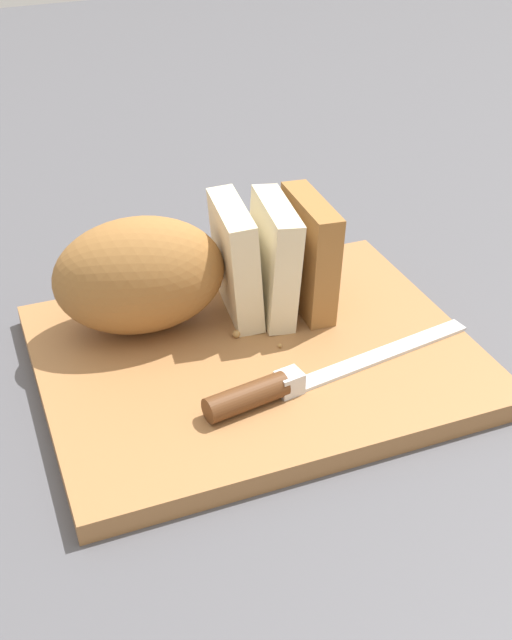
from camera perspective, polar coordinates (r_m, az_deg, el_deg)
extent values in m
plane|color=#4C4C51|center=(0.71, 0.00, -3.27)|extent=(3.00, 3.00, 0.00)
cube|color=#9E6B3D|center=(0.70, 0.00, -2.67)|extent=(0.38, 0.31, 0.02)
ellipsoid|color=#996633|center=(0.70, -8.23, 3.13)|extent=(0.16, 0.11, 0.10)
cube|color=beige|center=(0.72, -1.45, 4.28)|extent=(0.05, 0.10, 0.11)
cube|color=beige|center=(0.72, 1.24, 4.37)|extent=(0.05, 0.10, 0.11)
cube|color=#996633|center=(0.73, 3.72, 4.71)|extent=(0.04, 0.09, 0.11)
cube|color=silver|center=(0.69, 8.56, -2.56)|extent=(0.19, 0.04, 0.00)
cylinder|color=#593319|center=(0.63, -0.68, -5.47)|extent=(0.07, 0.03, 0.02)
cube|color=silver|center=(0.64, 1.98, -4.55)|extent=(0.02, 0.02, 0.02)
sphere|color=tan|center=(0.70, 1.70, -1.83)|extent=(0.00, 0.00, 0.00)
sphere|color=tan|center=(0.76, 1.71, 1.36)|extent=(0.01, 0.01, 0.01)
sphere|color=tan|center=(0.71, -1.39, -0.99)|extent=(0.01, 0.01, 0.01)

